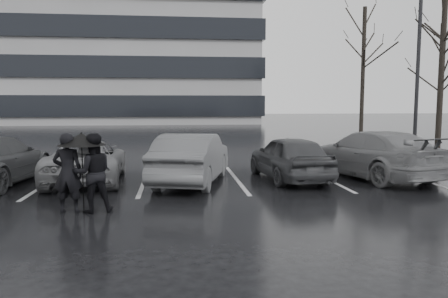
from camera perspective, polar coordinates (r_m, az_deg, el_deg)
ground at (r=11.02m, az=0.32°, el=-6.25°), size 160.00×160.00×0.00m
office_building at (r=63.39m, az=-26.53°, el=16.37°), size 61.00×26.00×29.00m
car_main at (r=13.53m, az=8.53°, el=-1.08°), size 2.02×4.15×1.36m
car_west_a at (r=12.84m, az=-4.21°, el=-1.19°), size 2.61×4.68×1.46m
car_west_b at (r=13.66m, az=-17.47°, el=-1.50°), size 2.28×4.54×1.23m
car_east at (r=14.49m, az=18.66°, el=-0.62°), size 3.39×5.49×1.48m
pedestrian_left at (r=9.90m, az=-19.73°, el=-2.95°), size 0.66×0.46×1.72m
pedestrian_right at (r=9.79m, az=-16.77°, el=-3.01°), size 0.96×0.83×1.70m
umbrella at (r=9.84m, az=-18.12°, el=1.21°), size 1.02×1.02×1.72m
lamp_post at (r=22.77m, az=24.05°, el=11.06°), size 0.54×0.54×9.91m
stall_stripes at (r=13.40m, az=-4.35°, el=-4.04°), size 19.72×5.00×0.00m
tree_east at (r=24.63m, az=26.56°, el=9.29°), size 0.26×0.26×8.00m
tree_ne at (r=29.31m, az=26.38°, el=7.70°), size 0.26×0.26×7.00m
tree_north at (r=30.34m, az=17.68°, el=9.39°), size 0.26×0.26×8.50m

